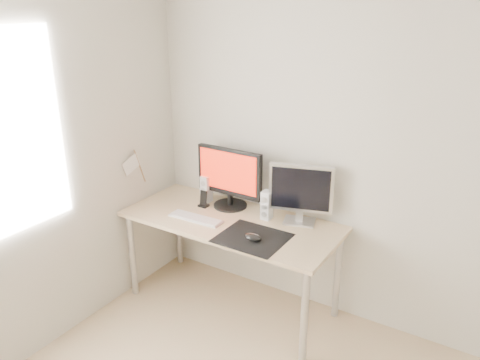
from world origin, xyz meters
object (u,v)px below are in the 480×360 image
at_px(speaker_left, 206,189).
at_px(phone_dock, 204,202).
at_px(desk, 231,229).
at_px(second_monitor, 301,191).
at_px(mouse, 253,237).
at_px(main_monitor, 229,176).
at_px(speaker_right, 267,205).
at_px(keyboard, 196,218).

xyz_separation_m(speaker_left, phone_dock, (0.04, -0.09, -0.07)).
distance_m(desk, second_monitor, 0.59).
relative_size(mouse, second_monitor, 0.28).
bearing_deg(desk, main_monitor, 124.96).
bearing_deg(speaker_left, speaker_right, -2.55).
relative_size(main_monitor, speaker_left, 2.57).
height_order(mouse, phone_dock, phone_dock).
bearing_deg(speaker_right, speaker_left, 177.45).
height_order(main_monitor, phone_dock, main_monitor).
xyz_separation_m(speaker_right, keyboard, (-0.44, -0.28, -0.10)).
bearing_deg(desk, speaker_right, 34.18).
height_order(mouse, desk, mouse).
xyz_separation_m(desk, speaker_right, (0.22, 0.15, 0.19)).
distance_m(mouse, second_monitor, 0.49).
xyz_separation_m(mouse, main_monitor, (-0.43, 0.38, 0.23)).
bearing_deg(speaker_right, second_monitor, 16.83).
bearing_deg(phone_dock, second_monitor, 10.22).
relative_size(desk, keyboard, 3.78).
bearing_deg(desk, phone_dock, 164.92).
distance_m(main_monitor, speaker_left, 0.26).
bearing_deg(mouse, second_monitor, 70.88).
xyz_separation_m(main_monitor, second_monitor, (0.58, 0.03, -0.01)).
distance_m(main_monitor, keyboard, 0.41).
relative_size(mouse, speaker_right, 0.57).
xyz_separation_m(speaker_left, speaker_right, (0.56, -0.02, 0.00)).
relative_size(mouse, speaker_left, 0.57).
bearing_deg(second_monitor, speaker_right, -163.17).
bearing_deg(keyboard, mouse, -7.04).
distance_m(main_monitor, speaker_right, 0.38).
xyz_separation_m(speaker_left, keyboard, (0.12, -0.31, -0.10)).
bearing_deg(keyboard, speaker_right, 32.77).
height_order(second_monitor, speaker_left, second_monitor).
height_order(speaker_left, phone_dock, speaker_left).
bearing_deg(mouse, phone_dock, 155.27).
xyz_separation_m(mouse, phone_dock, (-0.61, 0.28, 0.01)).
distance_m(keyboard, phone_dock, 0.23).
bearing_deg(mouse, desk, 146.91).
distance_m(mouse, main_monitor, 0.62).
xyz_separation_m(desk, speaker_left, (-0.34, 0.17, 0.19)).
bearing_deg(desk, keyboard, -148.68).
relative_size(main_monitor, phone_dock, 4.24).
bearing_deg(second_monitor, main_monitor, -176.84).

